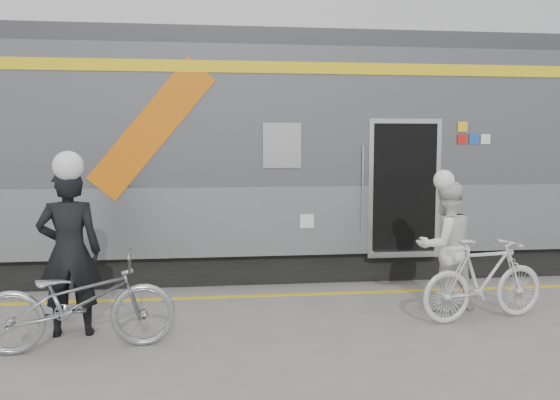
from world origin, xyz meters
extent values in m
plane|color=slate|center=(0.00, 0.00, 0.00)|extent=(90.00, 90.00, 0.00)
cube|color=black|center=(0.56, 4.20, 0.25)|extent=(24.00, 2.70, 0.50)
cube|color=#9EA0A5|center=(0.56, 4.20, 1.05)|extent=(24.00, 3.00, 1.10)
cube|color=#5C5E63|center=(0.56, 4.20, 2.70)|extent=(24.00, 3.00, 2.20)
cube|color=#38383A|center=(0.56, 4.20, 3.95)|extent=(24.00, 2.64, 0.30)
cube|color=yellow|center=(0.56, 2.69, 3.45)|extent=(24.00, 0.02, 0.18)
cube|color=#D4650C|center=(-1.24, 2.69, 2.50)|extent=(1.96, 0.01, 2.19)
cube|color=black|center=(0.76, 2.69, 2.25)|extent=(0.55, 0.02, 0.65)
cube|color=black|center=(2.76, 2.90, 1.55)|extent=(1.05, 0.45, 2.10)
cube|color=silver|center=(2.76, 2.69, 1.55)|extent=(1.20, 0.02, 2.25)
cylinder|color=silver|center=(2.06, 2.67, 1.55)|extent=(0.04, 0.04, 1.40)
cube|color=silver|center=(2.76, 2.65, 0.52)|extent=(1.05, 0.25, 0.06)
cube|color=yellow|center=(3.71, 2.69, 2.55)|extent=(0.16, 0.01, 0.16)
cube|color=red|center=(3.71, 2.69, 2.35)|extent=(0.16, 0.01, 0.16)
cube|color=#1A4DAC|center=(3.91, 2.69, 2.35)|extent=(0.16, 0.01, 0.16)
cube|color=silver|center=(4.11, 2.69, 2.35)|extent=(0.16, 0.01, 0.16)
cube|color=silver|center=(1.16, 2.69, 1.05)|extent=(0.22, 0.01, 0.22)
cube|color=yellow|center=(0.00, 2.15, 0.00)|extent=(24.00, 0.12, 0.01)
imported|color=black|center=(-2.04, 0.65, 1.00)|extent=(0.78, 0.55, 2.01)
imported|color=#979A9E|center=(-1.84, 0.10, 0.55)|extent=(2.17, 0.94, 1.11)
imported|color=silver|center=(2.82, 1.14, 0.88)|extent=(0.97, 0.82, 1.77)
imported|color=beige|center=(3.12, 0.59, 0.54)|extent=(1.85, 0.82, 1.07)
sphere|color=white|center=(-2.04, 0.65, 2.18)|extent=(0.35, 0.35, 0.35)
sphere|color=white|center=(2.82, 1.14, 1.91)|extent=(0.28, 0.28, 0.28)
camera|label=1|loc=(-0.43, -6.52, 2.30)|focal=38.00mm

